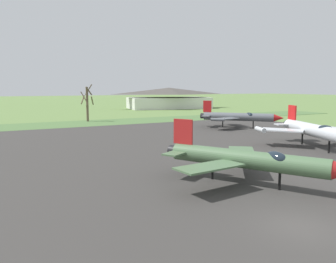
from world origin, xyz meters
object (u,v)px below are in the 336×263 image
visitor_building (169,98)px  jet_fighter_front_right (246,159)px  jet_fighter_front_left (316,131)px  jet_fighter_rear_left (238,117)px

visitor_building → jet_fighter_front_right: bearing=-115.0°
jet_fighter_front_left → jet_fighter_front_right: size_ratio=1.18×
visitor_building → jet_fighter_front_left: bearing=-106.1°
jet_fighter_front_left → jet_fighter_rear_left: bearing=74.7°
jet_fighter_front_right → jet_fighter_rear_left: (22.49, 27.44, 0.07)m
jet_fighter_front_left → jet_fighter_rear_left: (5.51, 20.19, -0.14)m
jet_fighter_front_right → jet_fighter_rear_left: jet_fighter_rear_left is taller
jet_fighter_rear_left → jet_fighter_front_left: bearing=-105.3°
jet_fighter_front_right → jet_fighter_rear_left: 35.48m
jet_fighter_front_left → jet_fighter_front_right: jet_fighter_front_left is taller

